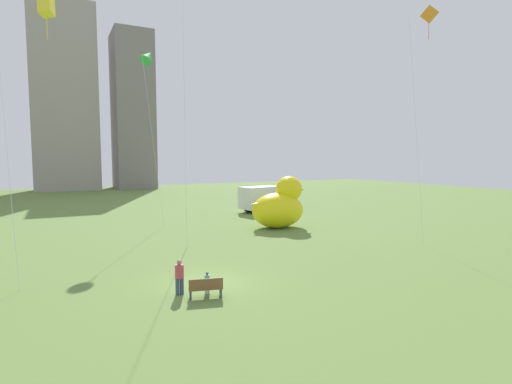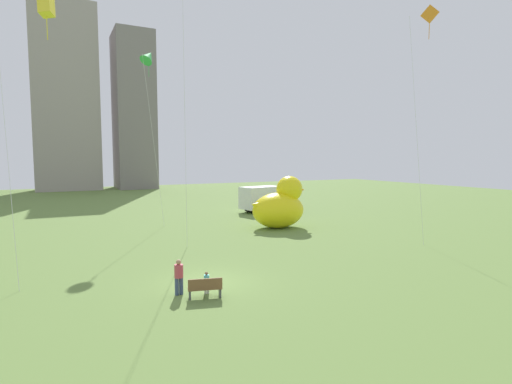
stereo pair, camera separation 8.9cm
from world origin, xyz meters
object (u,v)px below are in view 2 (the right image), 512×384
at_px(giant_inflatable_duck, 280,206).
at_px(kite_green, 149,57).
at_px(person_adult, 179,275).
at_px(kite_yellow, 46,6).
at_px(person_child, 207,282).
at_px(kite_orange, 428,28).
at_px(box_truck, 266,199).
at_px(park_bench, 205,288).

bearing_deg(giant_inflatable_duck, kite_green, 148.13).
xyz_separation_m(person_adult, kite_yellow, (-4.78, 6.04, 12.60)).
xyz_separation_m(person_child, kite_orange, (17.65, 3.49, 14.48)).
xyz_separation_m(person_child, box_truck, (15.11, 22.46, 0.91)).
distance_m(giant_inflatable_duck, kite_orange, 17.34).
bearing_deg(person_child, park_bench, -115.88).
bearing_deg(kite_orange, giant_inflatable_duck, 123.62).
xyz_separation_m(kite_yellow, kite_orange, (23.56, -2.96, 1.55)).
height_order(kite_green, kite_yellow, kite_green).
relative_size(person_adult, kite_green, 0.10).
bearing_deg(box_truck, giant_inflatable_duck, -111.41).
relative_size(giant_inflatable_duck, kite_orange, 0.32).
relative_size(giant_inflatable_duck, kite_green, 0.35).
height_order(person_child, kite_orange, kite_orange).
relative_size(park_bench, kite_yellow, 0.11).
distance_m(kite_yellow, kite_orange, 23.80).
bearing_deg(kite_green, kite_yellow, -121.51).
relative_size(kite_yellow, kite_orange, 0.86).
distance_m(park_bench, giant_inflatable_duck, 17.86).
relative_size(park_bench, person_child, 1.55).
bearing_deg(park_bench, person_adult, 132.46).
xyz_separation_m(park_bench, person_child, (0.26, 0.54, 0.08)).
xyz_separation_m(park_bench, kite_green, (1.99, 19.46, 14.19)).
bearing_deg(person_adult, park_bench, -47.54).
distance_m(park_bench, kite_orange, 23.43).
xyz_separation_m(box_truck, kite_green, (-13.38, -3.53, 13.21)).
bearing_deg(kite_orange, box_truck, 97.62).
relative_size(person_adult, giant_inflatable_duck, 0.29).
bearing_deg(giant_inflatable_duck, park_bench, -130.84).
bearing_deg(box_truck, person_adult, -126.39).
relative_size(person_adult, kite_yellow, 0.11).
height_order(box_truck, kite_orange, kite_orange).
bearing_deg(kite_yellow, giant_inflatable_duck, 20.52).
relative_size(kite_green, kite_orange, 0.93).
height_order(person_adult, kite_yellow, kite_yellow).
xyz_separation_m(giant_inflatable_duck, box_truck, (3.74, 9.53, -0.45)).
xyz_separation_m(park_bench, giant_inflatable_duck, (11.64, 13.47, 1.43)).
bearing_deg(person_adult, kite_yellow, 128.33).
height_order(person_adult, person_child, person_adult).
distance_m(person_child, kite_yellow, 15.61).
relative_size(park_bench, person_adult, 0.97).
xyz_separation_m(giant_inflatable_duck, kite_yellow, (-17.29, -6.47, 11.58)).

